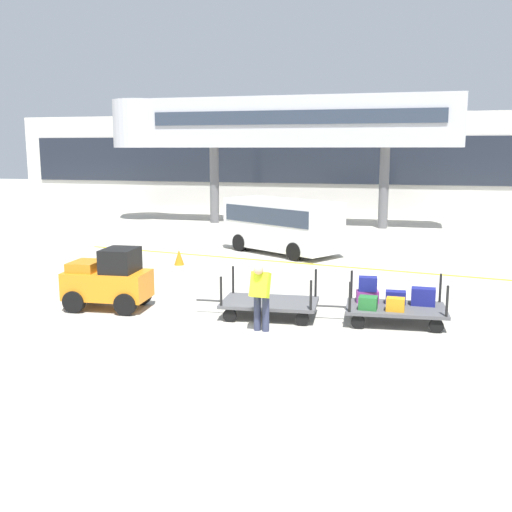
{
  "coord_description": "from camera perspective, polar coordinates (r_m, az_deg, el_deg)",
  "views": [
    {
      "loc": [
        3.76,
        -11.37,
        4.04
      ],
      "look_at": [
        0.09,
        2.43,
        1.48
      ],
      "focal_mm": 41.83,
      "sensor_mm": 36.0,
      "label": 1
    }
  ],
  "objects": [
    {
      "name": "baggage_cart_lead",
      "position": [
        14.57,
        1.29,
        -4.52
      ],
      "size": [
        3.05,
        1.57,
        1.1
      ],
      "color": "#4C4C4F",
      "rests_on": "ground_plane"
    },
    {
      "name": "baggage_tug",
      "position": [
        15.66,
        -13.9,
        -2.24
      ],
      "size": [
        2.18,
        1.37,
        1.58
      ],
      "color": "orange",
      "rests_on": "ground_plane"
    },
    {
      "name": "baggage_handler",
      "position": [
        13.27,
        0.44,
        -3.67
      ],
      "size": [
        0.43,
        0.45,
        1.56
      ],
      "color": "#2D334C",
      "rests_on": "ground_plane"
    },
    {
      "name": "ground_plane",
      "position": [
        12.64,
        -3.27,
        -8.48
      ],
      "size": [
        120.0,
        120.0,
        0.0
      ],
      "primitive_type": "plane",
      "color": "#B2ADA0"
    },
    {
      "name": "jet_bridge",
      "position": [
        32.36,
        0.85,
        12.54
      ],
      "size": [
        18.78,
        3.0,
        6.73
      ],
      "color": "#B7B7BC",
      "rests_on": "ground_plane"
    },
    {
      "name": "apron_lead_line",
      "position": [
        21.47,
        4.22,
        -0.69
      ],
      "size": [
        18.19,
        3.08,
        0.01
      ],
      "primitive_type": "cube",
      "rotation": [
        0.0,
        0.0,
        -0.16
      ],
      "color": "yellow",
      "rests_on": "ground_plane"
    },
    {
      "name": "shuttle_van",
      "position": [
        23.41,
        2.49,
        3.28
      ],
      "size": [
        5.09,
        4.11,
        2.1
      ],
      "color": "white",
      "rests_on": "ground_plane"
    },
    {
      "name": "baggage_cart_middle",
      "position": [
        14.43,
        12.96,
        -4.41
      ],
      "size": [
        3.05,
        1.57,
        1.1
      ],
      "color": "#4C4C4F",
      "rests_on": "ground_plane"
    },
    {
      "name": "safety_cone_far",
      "position": [
        21.23,
        -7.37,
        -0.12
      ],
      "size": [
        0.36,
        0.36,
        0.55
      ],
      "primitive_type": "cone",
      "color": "orange",
      "rests_on": "ground_plane"
    },
    {
      "name": "terminal_building",
      "position": [
        37.55,
        9.24,
        8.59
      ],
      "size": [
        44.45,
        2.51,
        6.17
      ],
      "color": "beige",
      "rests_on": "ground_plane"
    }
  ]
}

